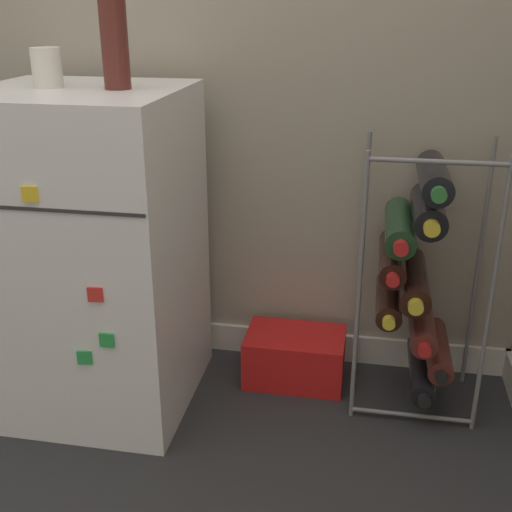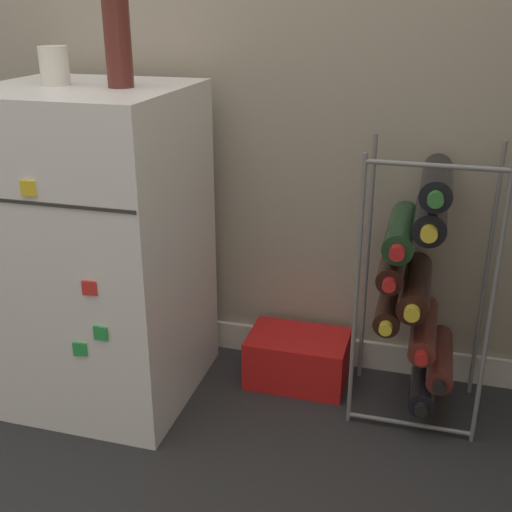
{
  "view_description": "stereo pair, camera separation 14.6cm",
  "coord_description": "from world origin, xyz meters",
  "px_view_note": "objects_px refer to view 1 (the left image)",
  "views": [
    {
      "loc": [
        0.42,
        -1.24,
        1.08
      ],
      "look_at": [
        0.13,
        0.33,
        0.44
      ],
      "focal_mm": 45.0,
      "sensor_mm": 36.0,
      "label": 1
    },
    {
      "loc": [
        0.57,
        -1.2,
        1.08
      ],
      "look_at": [
        0.13,
        0.33,
        0.44
      ],
      "focal_mm": 45.0,
      "sensor_mm": 36.0,
      "label": 2
    }
  ],
  "objects_px": {
    "mini_fridge": "(91,254)",
    "fridge_top_cup": "(47,68)",
    "wine_rack": "(416,274)",
    "fridge_top_bottle": "(114,39)",
    "soda_box": "(295,357)"
  },
  "relations": [
    {
      "from": "mini_fridge",
      "to": "fridge_top_cup",
      "type": "xyz_separation_m",
      "value": [
        -0.07,
        0.0,
        0.49
      ]
    },
    {
      "from": "mini_fridge",
      "to": "wine_rack",
      "type": "relative_size",
      "value": 1.17
    },
    {
      "from": "wine_rack",
      "to": "fridge_top_cup",
      "type": "relative_size",
      "value": 7.86
    },
    {
      "from": "wine_rack",
      "to": "fridge_top_bottle",
      "type": "xyz_separation_m",
      "value": [
        -0.76,
        -0.12,
        0.6
      ]
    },
    {
      "from": "soda_box",
      "to": "fridge_top_bottle",
      "type": "distance_m",
      "value": 1.02
    },
    {
      "from": "wine_rack",
      "to": "mini_fridge",
      "type": "bearing_deg",
      "value": -171.53
    },
    {
      "from": "soda_box",
      "to": "fridge_top_cup",
      "type": "distance_m",
      "value": 1.06
    },
    {
      "from": "mini_fridge",
      "to": "wine_rack",
      "type": "distance_m",
      "value": 0.88
    },
    {
      "from": "soda_box",
      "to": "fridge_top_bottle",
      "type": "relative_size",
      "value": 1.11
    },
    {
      "from": "wine_rack",
      "to": "soda_box",
      "type": "bearing_deg",
      "value": 172.59
    },
    {
      "from": "mini_fridge",
      "to": "fridge_top_cup",
      "type": "bearing_deg",
      "value": 179.2
    },
    {
      "from": "fridge_top_bottle",
      "to": "wine_rack",
      "type": "bearing_deg",
      "value": 9.23
    },
    {
      "from": "fridge_top_bottle",
      "to": "mini_fridge",
      "type": "bearing_deg",
      "value": -176.7
    },
    {
      "from": "fridge_top_cup",
      "to": "fridge_top_bottle",
      "type": "distance_m",
      "value": 0.19
    },
    {
      "from": "wine_rack",
      "to": "soda_box",
      "type": "xyz_separation_m",
      "value": [
        -0.33,
        0.04,
        -0.32
      ]
    }
  ]
}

